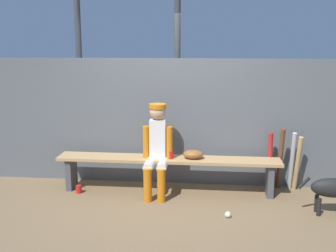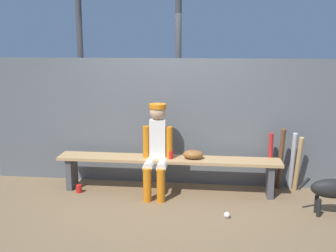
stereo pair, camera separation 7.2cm
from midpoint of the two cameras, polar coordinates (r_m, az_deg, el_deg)
ground_plane at (r=5.68m, az=-0.37°, el=-9.34°), size 30.00×30.00×0.00m
chainlink_fence at (r=5.79m, az=0.03°, el=0.55°), size 5.40×0.03×1.84m
dugout_bench at (r=5.55m, az=-0.37°, el=-5.55°), size 3.08×0.36×0.49m
player_seated at (r=5.38m, az=-1.99°, el=-2.93°), size 0.41×0.55×1.25m
baseball_glove at (r=5.48m, az=3.23°, el=-4.07°), size 0.28×0.20×0.12m
bat_aluminum_red at (r=5.78m, az=13.99°, el=-4.95°), size 0.09×0.13×0.84m
bat_wood_dark at (r=5.80m, az=15.42°, el=-4.56°), size 0.07×0.26×0.92m
bat_aluminum_silver at (r=5.86m, az=16.98°, el=-4.83°), size 0.07×0.21×0.85m
bat_wood_tan at (r=5.84m, az=17.68°, el=-5.16°), size 0.10×0.21×0.80m
baseball at (r=4.93m, az=8.13°, el=-12.43°), size 0.07×0.07×0.07m
cup_on_ground at (r=5.75m, az=-13.00°, el=-8.80°), size 0.08×0.08×0.11m
cup_on_bench at (r=5.48m, az=-0.02°, el=-4.12°), size 0.08×0.08×0.11m
scoreboard at (r=6.57m, az=-5.79°, el=17.51°), size 2.12×0.27×3.87m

